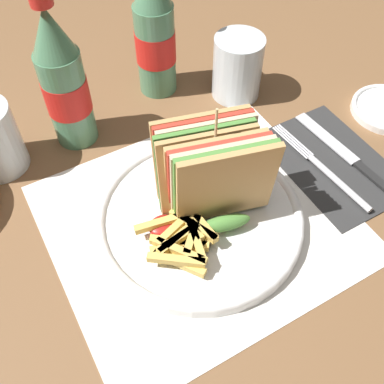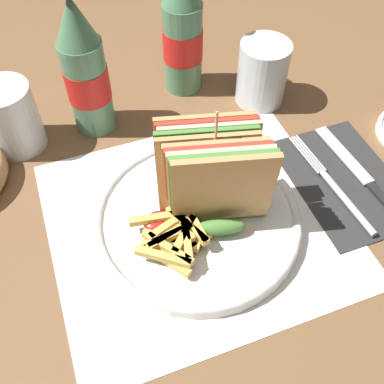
{
  "view_description": "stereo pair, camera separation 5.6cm",
  "coord_description": "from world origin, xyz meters",
  "px_view_note": "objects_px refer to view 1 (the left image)",
  "views": [
    {
      "loc": [
        -0.2,
        -0.3,
        0.48
      ],
      "look_at": [
        -0.02,
        0.0,
        0.04
      ],
      "focal_mm": 42.0,
      "sensor_mm": 36.0,
      "label": 1
    },
    {
      "loc": [
        -0.14,
        -0.33,
        0.48
      ],
      "look_at": [
        -0.02,
        0.0,
        0.04
      ],
      "focal_mm": 42.0,
      "sensor_mm": 36.0,
      "label": 2
    }
  ],
  "objects_px": {
    "club_sandwich": "(212,173)",
    "coke_bottle_far": "(155,34)",
    "glass_near": "(237,67)",
    "coke_bottle_near": "(64,82)",
    "fork": "(329,173)",
    "knife": "(347,155)",
    "plate_main": "(200,217)"
  },
  "relations": [
    {
      "from": "club_sandwich",
      "to": "coke_bottle_far",
      "type": "distance_m",
      "value": 0.27
    },
    {
      "from": "club_sandwich",
      "to": "glass_near",
      "type": "bearing_deg",
      "value": 49.36
    },
    {
      "from": "coke_bottle_near",
      "to": "coke_bottle_far",
      "type": "relative_size",
      "value": 1.0
    },
    {
      "from": "coke_bottle_near",
      "to": "fork",
      "type": "bearing_deg",
      "value": -42.3
    },
    {
      "from": "club_sandwich",
      "to": "knife",
      "type": "bearing_deg",
      "value": -3.96
    },
    {
      "from": "glass_near",
      "to": "coke_bottle_far",
      "type": "bearing_deg",
      "value": 143.97
    },
    {
      "from": "plate_main",
      "to": "fork",
      "type": "height_order",
      "value": "plate_main"
    },
    {
      "from": "coke_bottle_far",
      "to": "glass_near",
      "type": "distance_m",
      "value": 0.14
    },
    {
      "from": "plate_main",
      "to": "glass_near",
      "type": "bearing_deg",
      "value": 47.12
    },
    {
      "from": "club_sandwich",
      "to": "knife",
      "type": "height_order",
      "value": "club_sandwich"
    },
    {
      "from": "fork",
      "to": "plate_main",
      "type": "bearing_deg",
      "value": 169.2
    },
    {
      "from": "coke_bottle_far",
      "to": "plate_main",
      "type": "bearing_deg",
      "value": -105.93
    },
    {
      "from": "fork",
      "to": "coke_bottle_far",
      "type": "height_order",
      "value": "coke_bottle_far"
    },
    {
      "from": "club_sandwich",
      "to": "knife",
      "type": "relative_size",
      "value": 0.79
    },
    {
      "from": "club_sandwich",
      "to": "coke_bottle_far",
      "type": "height_order",
      "value": "coke_bottle_far"
    },
    {
      "from": "knife",
      "to": "glass_near",
      "type": "height_order",
      "value": "glass_near"
    },
    {
      "from": "plate_main",
      "to": "coke_bottle_far",
      "type": "relative_size",
      "value": 1.14
    },
    {
      "from": "club_sandwich",
      "to": "fork",
      "type": "bearing_deg",
      "value": -10.21
    },
    {
      "from": "knife",
      "to": "plate_main",
      "type": "bearing_deg",
      "value": 174.31
    },
    {
      "from": "plate_main",
      "to": "knife",
      "type": "bearing_deg",
      "value": -1.8
    },
    {
      "from": "plate_main",
      "to": "knife",
      "type": "distance_m",
      "value": 0.24
    },
    {
      "from": "coke_bottle_near",
      "to": "glass_near",
      "type": "relative_size",
      "value": 2.31
    },
    {
      "from": "club_sandwich",
      "to": "glass_near",
      "type": "relative_size",
      "value": 1.55
    },
    {
      "from": "fork",
      "to": "coke_bottle_far",
      "type": "distance_m",
      "value": 0.33
    },
    {
      "from": "knife",
      "to": "club_sandwich",
      "type": "bearing_deg",
      "value": 172.15
    },
    {
      "from": "knife",
      "to": "coke_bottle_near",
      "type": "xyz_separation_m",
      "value": [
        -0.32,
        0.24,
        0.09
      ]
    },
    {
      "from": "coke_bottle_far",
      "to": "coke_bottle_near",
      "type": "bearing_deg",
      "value": -164.67
    },
    {
      "from": "plate_main",
      "to": "fork",
      "type": "xyz_separation_m",
      "value": [
        0.2,
        -0.02,
        -0.0
      ]
    },
    {
      "from": "plate_main",
      "to": "coke_bottle_far",
      "type": "distance_m",
      "value": 0.3
    },
    {
      "from": "club_sandwich",
      "to": "coke_bottle_near",
      "type": "xyz_separation_m",
      "value": [
        -0.1,
        0.22,
        0.02
      ]
    },
    {
      "from": "club_sandwich",
      "to": "coke_bottle_far",
      "type": "relative_size",
      "value": 0.67
    },
    {
      "from": "plate_main",
      "to": "knife",
      "type": "relative_size",
      "value": 1.33
    }
  ]
}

